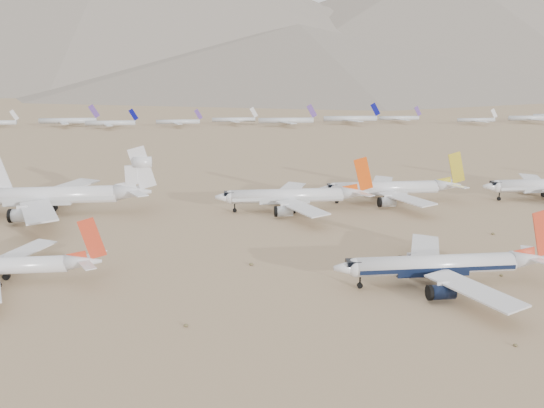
# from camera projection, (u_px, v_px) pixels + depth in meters

# --- Properties ---
(ground) EXTENTS (7000.00, 7000.00, 0.00)m
(ground) POSITION_uv_depth(u_px,v_px,m) (397.00, 284.00, 113.54)
(ground) COLOR #8E7152
(ground) RESTS_ON ground
(main_airliner) EXTENTS (46.08, 45.01, 16.26)m
(main_airliner) POSITION_uv_depth(u_px,v_px,m) (445.00, 265.00, 112.03)
(main_airliner) COLOR white
(main_airliner) RESTS_ON ground
(second_airliner) EXTENTS (40.41, 39.49, 14.33)m
(second_airliner) POSITION_uv_depth(u_px,v_px,m) (4.00, 266.00, 112.39)
(second_airliner) COLOR white
(second_airliner) RESTS_ON ground
(row2_gold_tail) EXTENTS (48.62, 47.55, 17.31)m
(row2_gold_tail) POSITION_uv_depth(u_px,v_px,m) (392.00, 188.00, 182.29)
(row2_gold_tail) COLOR white
(row2_gold_tail) RESTS_ON ground
(row2_orange_tail) EXTENTS (48.61, 47.56, 17.34)m
(row2_orange_tail) POSITION_uv_depth(u_px,v_px,m) (294.00, 196.00, 170.95)
(row2_orange_tail) COLOR white
(row2_orange_tail) RESTS_ON ground
(row2_white_trijet) EXTENTS (60.74, 59.36, 21.52)m
(row2_white_trijet) POSITION_uv_depth(u_px,v_px,m) (54.00, 195.00, 166.35)
(row2_white_trijet) COLOR white
(row2_white_trijet) RESTS_ON ground
(distant_storage_row) EXTENTS (665.67, 61.68, 15.31)m
(distant_storage_row) POSITION_uv_depth(u_px,v_px,m) (345.00, 119.00, 438.44)
(distant_storage_row) COLOR silver
(distant_storage_row) RESTS_ON ground
(mountain_range) EXTENTS (7354.00, 3024.00, 470.00)m
(mountain_range) POSITION_uv_depth(u_px,v_px,m) (247.00, 21.00, 1661.58)
(mountain_range) COLOR slate
(mountain_range) RESTS_ON ground
(foothills) EXTENTS (4637.50, 1395.00, 155.00)m
(foothills) POSITION_uv_depth(u_px,v_px,m) (462.00, 59.00, 1210.91)
(foothills) COLOR slate
(foothills) RESTS_ON ground
(desert_scrub) EXTENTS (261.14, 121.67, 0.63)m
(desert_scrub) POSITION_uv_depth(u_px,v_px,m) (471.00, 352.00, 85.56)
(desert_scrub) COLOR brown
(desert_scrub) RESTS_ON ground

